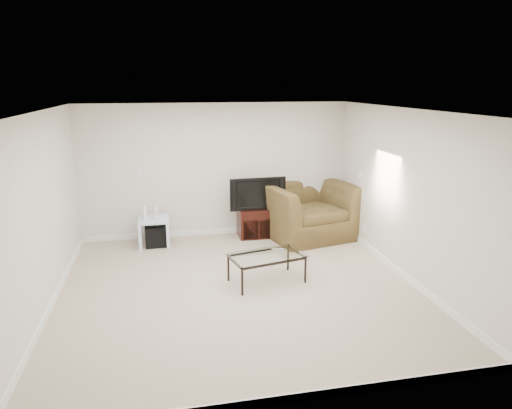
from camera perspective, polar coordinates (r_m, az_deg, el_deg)
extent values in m
plane|color=tan|center=(6.65, -2.18, -10.39)|extent=(5.00, 5.00, 0.00)
plane|color=white|center=(6.02, -2.42, 11.66)|extent=(5.00, 5.00, 0.00)
cube|color=silver|center=(8.63, -5.00, 4.26)|extent=(5.00, 0.02, 2.50)
cube|color=silver|center=(6.33, -25.23, -1.09)|extent=(0.02, 5.00, 2.50)
cube|color=silver|center=(7.05, 18.19, 1.12)|extent=(0.02, 5.00, 2.50)
cube|color=white|center=(8.58, -14.34, 3.78)|extent=(0.12, 0.02, 0.12)
cube|color=white|center=(8.43, 12.82, 3.69)|extent=(0.02, 0.09, 0.13)
cube|color=white|center=(8.40, 13.28, -3.08)|extent=(0.02, 0.08, 0.12)
cube|color=black|center=(8.60, 0.07, -1.09)|extent=(0.38, 0.27, 0.05)
imported|color=black|center=(8.50, 0.06, 1.50)|extent=(0.99, 0.24, 0.61)
cube|color=black|center=(8.44, -12.38, -3.81)|extent=(0.40, 0.40, 0.39)
cube|color=white|center=(8.27, -13.65, -1.03)|extent=(0.06, 0.17, 0.23)
cube|color=silver|center=(8.27, -12.32, -1.07)|extent=(0.07, 0.15, 0.20)
imported|color=brown|center=(8.64, 6.52, 0.38)|extent=(1.75, 1.34, 1.37)
cube|color=#B2B2B7|center=(6.88, 2.75, -5.60)|extent=(0.17, 0.06, 0.02)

